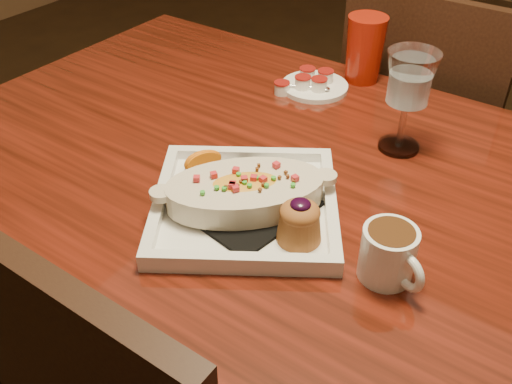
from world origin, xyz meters
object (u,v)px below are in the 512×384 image
Objects in this scene: plate at (248,198)px; coffee_mug at (389,253)px; table at (304,219)px; chair_far at (422,139)px; goblet at (410,84)px; red_tumbler at (365,49)px; saucer at (313,84)px.

plate is 0.24m from coffee_mug.
table is 0.19m from plate.
table is 3.73× the size of plate.
goblet is at bearing 101.52° from chair_far.
red_tumbler is at bearing 144.84° from coffee_mug.
coffee_mug is (0.21, -0.14, 0.14)m from table.
chair_far is 6.35× the size of red_tumbler.
red_tumbler is (-0.31, 0.54, 0.03)m from coffee_mug.
coffee_mug is (0.21, -0.77, 0.29)m from chair_far.
goblet is (0.09, -0.45, 0.38)m from chair_far.
saucer is (-0.16, -0.33, 0.26)m from chair_far.
plate is 3.83× the size of coffee_mug.
red_tumbler is at bearing 64.53° from plate.
table is 0.65m from chair_far.
saucer is at bearing 118.85° from table.
coffee_mug is at bearing -60.01° from red_tumbler.
red_tumbler is (-0.07, 0.54, 0.04)m from plate.
saucer is at bearing 64.01° from chair_far.
table is at bearing 46.42° from plate.
goblet is at bearing 135.85° from coffee_mug.
goblet is at bearing -24.38° from saucer.
table is 0.45m from red_tumbler.
goblet reaches higher than plate.
coffee_mug is at bearing -49.14° from saucer.
red_tumbler reaches higher than coffee_mug.
red_tumbler reaches higher than saucer.
red_tumbler is at bearing 103.67° from table.
plate is at bearing -110.21° from goblet.
goblet reaches higher than table.
red_tumbler is (-0.10, -0.23, 0.32)m from chair_far.
goblet is 0.30m from saucer.
plate is 0.55m from red_tumbler.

